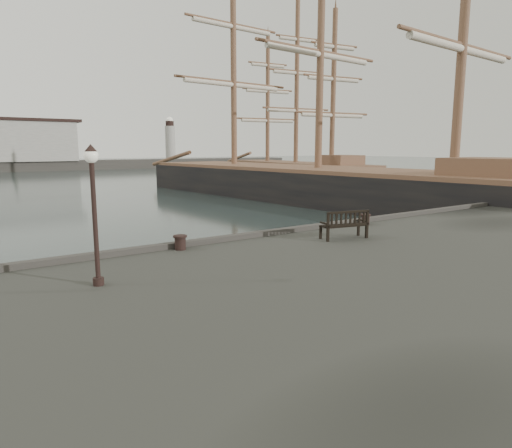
% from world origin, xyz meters
% --- Properties ---
extents(ground, '(400.00, 400.00, 0.00)m').
position_xyz_m(ground, '(0.00, 0.00, 0.00)').
color(ground, black).
rests_on(ground, ground).
extents(bench, '(1.80, 0.94, 0.98)m').
position_xyz_m(bench, '(1.34, -2.23, 1.87)').
color(bench, black).
rests_on(bench, quay).
extents(bollard_left, '(0.57, 0.57, 0.46)m').
position_xyz_m(bollard_left, '(-4.18, -0.50, 1.79)').
color(bollard_left, black).
rests_on(bollard_left, quay).
extents(bollard_right, '(0.43, 0.43, 0.44)m').
position_xyz_m(bollard_right, '(4.28, -0.61, 1.78)').
color(bollard_right, black).
rests_on(bollard_right, quay).
extents(lamp_post, '(0.33, 0.33, 3.26)m').
position_xyz_m(lamp_post, '(-7.41, -2.84, 3.65)').
color(lamp_post, black).
rests_on(lamp_post, quay).
extents(tall_ship_main, '(12.15, 45.52, 33.75)m').
position_xyz_m(tall_ship_main, '(17.87, 17.02, 0.84)').
color(tall_ship_main, black).
rests_on(tall_ship_main, ground).
extents(tall_ship_far, '(10.74, 29.96, 25.15)m').
position_xyz_m(tall_ship_far, '(29.90, 34.42, 0.83)').
color(tall_ship_far, black).
rests_on(tall_ship_far, ground).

